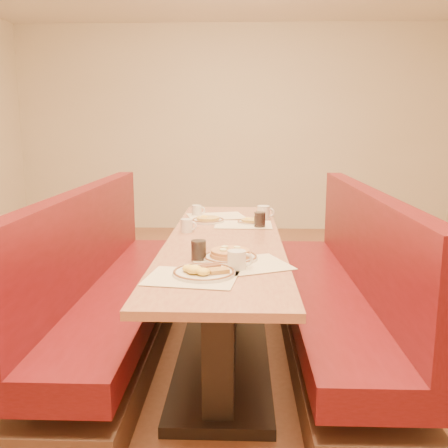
{
  "coord_description": "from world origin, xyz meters",
  "views": [
    {
      "loc": [
        0.11,
        -3.01,
        1.43
      ],
      "look_at": [
        0.0,
        -0.03,
        0.85
      ],
      "focal_mm": 40.0,
      "sensor_mm": 36.0,
      "label": 1
    }
  ],
  "objects_px": {
    "soda_tumbler_mid": "(260,220)",
    "coffee_mug_b": "(187,225)",
    "soda_tumbler_near": "(199,251)",
    "booth_right": "(340,300)",
    "pancake_plate": "(230,256)",
    "diner_table": "(224,296)",
    "coffee_mug_c": "(264,212)",
    "coffee_mug_a": "(237,260)",
    "eggs_plate": "(203,272)",
    "coffee_mug_d": "(197,210)",
    "booth_left": "(110,297)"
  },
  "relations": [
    {
      "from": "booth_right",
      "to": "pancake_plate",
      "type": "distance_m",
      "value": 0.94
    },
    {
      "from": "coffee_mug_d",
      "to": "soda_tumbler_near",
      "type": "relative_size",
      "value": 0.99
    },
    {
      "from": "coffee_mug_b",
      "to": "coffee_mug_c",
      "type": "bearing_deg",
      "value": 63.82
    },
    {
      "from": "coffee_mug_c",
      "to": "diner_table",
      "type": "bearing_deg",
      "value": -105.83
    },
    {
      "from": "soda_tumbler_near",
      "to": "booth_right",
      "type": "bearing_deg",
      "value": 31.27
    },
    {
      "from": "diner_table",
      "to": "booth_left",
      "type": "bearing_deg",
      "value": 180.0
    },
    {
      "from": "diner_table",
      "to": "booth_left",
      "type": "xyz_separation_m",
      "value": [
        -0.73,
        0.0,
        -0.01
      ]
    },
    {
      "from": "booth_right",
      "to": "coffee_mug_c",
      "type": "relative_size",
      "value": 18.79
    },
    {
      "from": "coffee_mug_b",
      "to": "coffee_mug_a",
      "type": "bearing_deg",
      "value": -47.8
    },
    {
      "from": "coffee_mug_d",
      "to": "coffee_mug_a",
      "type": "bearing_deg",
      "value": -85.29
    },
    {
      "from": "eggs_plate",
      "to": "coffee_mug_b",
      "type": "bearing_deg",
      "value": 100.54
    },
    {
      "from": "eggs_plate",
      "to": "coffee_mug_a",
      "type": "relative_size",
      "value": 2.32
    },
    {
      "from": "diner_table",
      "to": "soda_tumbler_mid",
      "type": "distance_m",
      "value": 0.61
    },
    {
      "from": "booth_right",
      "to": "soda_tumbler_mid",
      "type": "relative_size",
      "value": 23.43
    },
    {
      "from": "eggs_plate",
      "to": "coffee_mug_c",
      "type": "distance_m",
      "value": 1.51
    },
    {
      "from": "booth_right",
      "to": "soda_tumbler_mid",
      "type": "height_order",
      "value": "booth_right"
    },
    {
      "from": "booth_right",
      "to": "coffee_mug_d",
      "type": "xyz_separation_m",
      "value": [
        -0.98,
        0.82,
        0.43
      ]
    },
    {
      "from": "booth_right",
      "to": "coffee_mug_b",
      "type": "height_order",
      "value": "booth_right"
    },
    {
      "from": "booth_right",
      "to": "coffee_mug_b",
      "type": "bearing_deg",
      "value": 168.72
    },
    {
      "from": "booth_right",
      "to": "soda_tumbler_near",
      "type": "height_order",
      "value": "booth_right"
    },
    {
      "from": "pancake_plate",
      "to": "coffee_mug_b",
      "type": "distance_m",
      "value": 0.75
    },
    {
      "from": "pancake_plate",
      "to": "coffee_mug_d",
      "type": "xyz_separation_m",
      "value": [
        -0.29,
        1.32,
        0.02
      ]
    },
    {
      "from": "pancake_plate",
      "to": "soda_tumbler_mid",
      "type": "bearing_deg",
      "value": 77.93
    },
    {
      "from": "coffee_mug_d",
      "to": "soda_tumbler_mid",
      "type": "relative_size",
      "value": 1.0
    },
    {
      "from": "diner_table",
      "to": "coffee_mug_d",
      "type": "xyz_separation_m",
      "value": [
        -0.24,
        0.82,
        0.42
      ]
    },
    {
      "from": "soda_tumbler_near",
      "to": "coffee_mug_c",
      "type": "bearing_deg",
      "value": 72.0
    },
    {
      "from": "coffee_mug_a",
      "to": "booth_left",
      "type": "bearing_deg",
      "value": 132.51
    },
    {
      "from": "booth_right",
      "to": "coffee_mug_a",
      "type": "height_order",
      "value": "booth_right"
    },
    {
      "from": "coffee_mug_b",
      "to": "coffee_mug_c",
      "type": "distance_m",
      "value": 0.72
    },
    {
      "from": "eggs_plate",
      "to": "soda_tumbler_mid",
      "type": "distance_m",
      "value": 1.19
    },
    {
      "from": "coffee_mug_b",
      "to": "booth_left",
      "type": "bearing_deg",
      "value": -136.85
    },
    {
      "from": "soda_tumbler_mid",
      "to": "coffee_mug_b",
      "type": "bearing_deg",
      "value": -160.63
    },
    {
      "from": "coffee_mug_d",
      "to": "soda_tumbler_near",
      "type": "height_order",
      "value": "soda_tumbler_near"
    },
    {
      "from": "booth_left",
      "to": "coffee_mug_b",
      "type": "relative_size",
      "value": 22.26
    },
    {
      "from": "pancake_plate",
      "to": "coffee_mug_b",
      "type": "height_order",
      "value": "coffee_mug_b"
    },
    {
      "from": "booth_left",
      "to": "soda_tumbler_near",
      "type": "height_order",
      "value": "booth_left"
    },
    {
      "from": "coffee_mug_b",
      "to": "coffee_mug_c",
      "type": "relative_size",
      "value": 0.84
    },
    {
      "from": "diner_table",
      "to": "eggs_plate",
      "type": "height_order",
      "value": "eggs_plate"
    },
    {
      "from": "eggs_plate",
      "to": "coffee_mug_d",
      "type": "height_order",
      "value": "coffee_mug_d"
    },
    {
      "from": "pancake_plate",
      "to": "eggs_plate",
      "type": "distance_m",
      "value": 0.31
    },
    {
      "from": "coffee_mug_a",
      "to": "soda_tumbler_mid",
      "type": "relative_size",
      "value": 1.19
    },
    {
      "from": "pancake_plate",
      "to": "soda_tumbler_mid",
      "type": "relative_size",
      "value": 2.68
    },
    {
      "from": "booth_left",
      "to": "soda_tumbler_near",
      "type": "distance_m",
      "value": 0.92
    },
    {
      "from": "booth_left",
      "to": "soda_tumbler_mid",
      "type": "xyz_separation_m",
      "value": [
        0.96,
        0.37,
        0.44
      ]
    },
    {
      "from": "coffee_mug_a",
      "to": "coffee_mug_c",
      "type": "distance_m",
      "value": 1.37
    },
    {
      "from": "booth_left",
      "to": "soda_tumbler_mid",
      "type": "relative_size",
      "value": 23.43
    },
    {
      "from": "booth_left",
      "to": "pancake_plate",
      "type": "bearing_deg",
      "value": -32.32
    },
    {
      "from": "coffee_mug_c",
      "to": "booth_left",
      "type": "bearing_deg",
      "value": -139.74
    },
    {
      "from": "soda_tumbler_mid",
      "to": "soda_tumbler_near",
      "type": "bearing_deg",
      "value": -111.5
    },
    {
      "from": "coffee_mug_c",
      "to": "soda_tumbler_near",
      "type": "distance_m",
      "value": 1.26
    }
  ]
}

